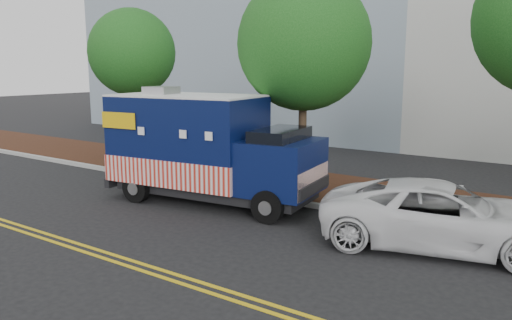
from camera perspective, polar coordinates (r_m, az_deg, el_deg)
The scene contains 10 objects.
ground at distance 15.37m, azimuth -5.80°, elevation -4.90°, with size 120.00×120.00×0.00m, color black.
curb at distance 16.40m, azimuth -2.65°, elevation -3.59°, with size 120.00×0.18×0.15m, color #9E9E99.
mulch_strip at distance 18.07m, azimuth 1.36°, elevation -2.24°, with size 120.00×4.00×0.15m, color black.
centerline_near at distance 12.47m, azimuth -19.27°, elevation -9.15°, with size 120.00×0.10×0.01m, color gold.
centerline_far at distance 12.33m, azimuth -20.21°, elevation -9.43°, with size 120.00×0.10×0.01m, color gold.
tree_a at distance 21.44m, azimuth -14.00°, elevation 11.82°, with size 3.54×3.54×6.44m.
tree_b at distance 16.12m, azimuth 5.49°, elevation 13.09°, with size 4.22×4.22×6.93m.
sign_post at distance 19.21m, azimuth -11.14°, elevation 1.74°, with size 0.06×0.06×2.40m, color #473828.
food_truck at distance 15.28m, azimuth -5.99°, elevation 1.08°, with size 6.85×3.20×3.49m.
white_car at distance 12.21m, azimuth 20.47°, elevation -5.96°, with size 2.50×5.42×1.51m, color silver.
Camera 1 is at (9.60, -11.28, 4.09)m, focal length 35.00 mm.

